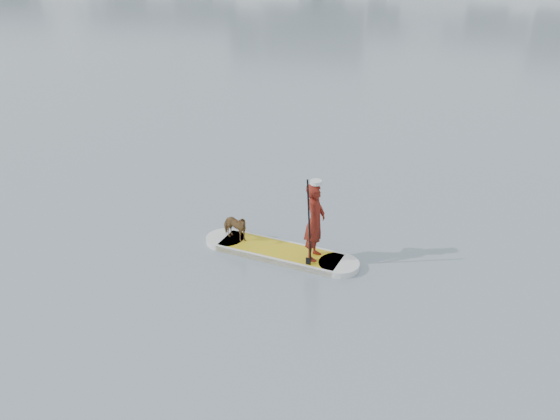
# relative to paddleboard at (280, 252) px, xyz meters

# --- Properties ---
(ground) EXTENTS (140.00, 140.00, 0.00)m
(ground) POSITION_rel_paddleboard_xyz_m (-2.90, 1.71, -0.06)
(ground) COLOR slate
(ground) RESTS_ON ground
(paddleboard) EXTENTS (3.27, 1.21, 0.12)m
(paddleboard) POSITION_rel_paddleboard_xyz_m (0.00, 0.00, 0.00)
(paddleboard) COLOR gold
(paddleboard) RESTS_ON ground
(paddler) EXTENTS (0.41, 0.59, 1.56)m
(paddler) POSITION_rel_paddleboard_xyz_m (0.72, -0.12, 0.84)
(paddler) COLOR maroon
(paddler) RESTS_ON paddleboard
(white_cap) EXTENTS (0.22, 0.22, 0.07)m
(white_cap) POSITION_rel_paddleboard_xyz_m (0.72, -0.12, 1.66)
(white_cap) COLOR silver
(white_cap) RESTS_ON paddler
(dog) EXTENTS (0.75, 0.54, 0.58)m
(dog) POSITION_rel_paddleboard_xyz_m (-1.01, 0.17, 0.35)
(dog) COLOR #54371C
(dog) RESTS_ON paddleboard
(paddle) EXTENTS (0.10, 0.30, 2.00)m
(paddle) POSITION_rel_paddleboard_xyz_m (0.67, -0.42, 0.74)
(paddle) COLOR black
(paddle) RESTS_ON ground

